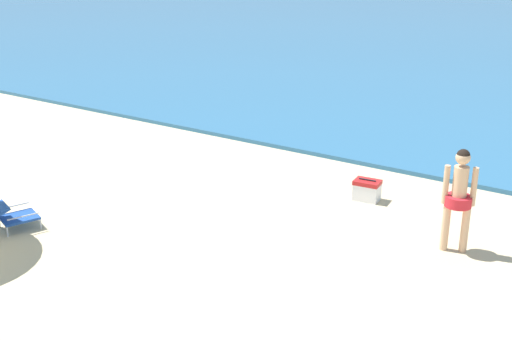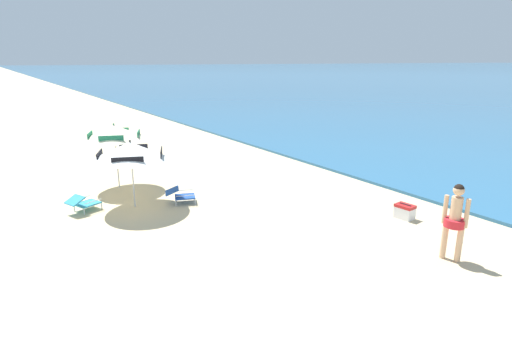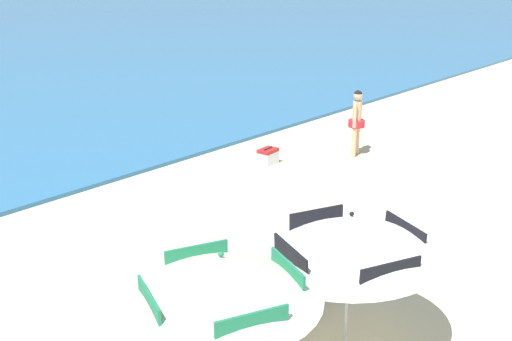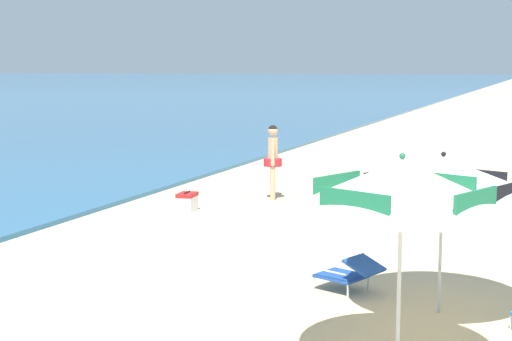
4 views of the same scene
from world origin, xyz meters
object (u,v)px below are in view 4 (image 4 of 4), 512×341
at_px(cooler_box, 187,202).
at_px(beach_umbrella_striped_second, 402,184).
at_px(beach_umbrella_striped_main, 443,178).
at_px(lounge_chair_under_umbrella, 349,272).
at_px(person_standing_near_shore, 273,157).

bearing_deg(cooler_box, beach_umbrella_striped_second, -141.20).
distance_m(beach_umbrella_striped_main, lounge_chair_under_umbrella, 1.96).
xyz_separation_m(lounge_chair_under_umbrella, person_standing_near_shore, (6.66, 3.46, 0.73)).
height_order(beach_umbrella_striped_second, lounge_chair_under_umbrella, beach_umbrella_striped_second).
height_order(beach_umbrella_striped_main, lounge_chair_under_umbrella, beach_umbrella_striped_main).
relative_size(beach_umbrella_striped_main, lounge_chair_under_umbrella, 3.35).
bearing_deg(lounge_chair_under_umbrella, cooler_box, 45.51).
bearing_deg(beach_umbrella_striped_main, person_standing_near_shore, 33.50).
height_order(beach_umbrella_striped_second, cooler_box, beach_umbrella_striped_second).
height_order(beach_umbrella_striped_main, person_standing_near_shore, beach_umbrella_striped_main).
xyz_separation_m(beach_umbrella_striped_second, person_standing_near_shore, (9.29, 4.59, -0.92)).
bearing_deg(cooler_box, beach_umbrella_striped_main, -130.44).
distance_m(lounge_chair_under_umbrella, cooler_box, 6.54).
distance_m(lounge_chair_under_umbrella, person_standing_near_shore, 7.54).
distance_m(beach_umbrella_striped_main, person_standing_near_shore, 8.58).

